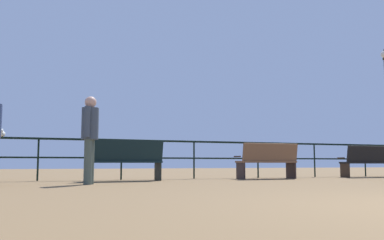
{
  "coord_description": "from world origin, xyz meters",
  "views": [
    {
      "loc": [
        -4.22,
        -2.29,
        0.42
      ],
      "look_at": [
        -0.26,
        7.79,
        1.54
      ],
      "focal_mm": 39.01,
      "sensor_mm": 36.0,
      "label": 1
    }
  ],
  "objects_px": {
    "bench_near_right": "(268,159)",
    "person_by_bench": "(90,134)",
    "bench_far_right": "(370,160)",
    "bench_near_left": "(125,158)",
    "seagull_on_rail": "(2,133)"
  },
  "relations": [
    {
      "from": "bench_near_right",
      "to": "person_by_bench",
      "type": "height_order",
      "value": "person_by_bench"
    },
    {
      "from": "bench_far_right",
      "to": "bench_near_left",
      "type": "bearing_deg",
      "value": -179.97
    },
    {
      "from": "bench_near_left",
      "to": "person_by_bench",
      "type": "bearing_deg",
      "value": -128.82
    },
    {
      "from": "person_by_bench",
      "to": "seagull_on_rail",
      "type": "bearing_deg",
      "value": 128.94
    },
    {
      "from": "bench_near_right",
      "to": "person_by_bench",
      "type": "distance_m",
      "value": 5.04
    },
    {
      "from": "bench_near_left",
      "to": "person_by_bench",
      "type": "height_order",
      "value": "person_by_bench"
    },
    {
      "from": "bench_far_right",
      "to": "seagull_on_rail",
      "type": "height_order",
      "value": "seagull_on_rail"
    },
    {
      "from": "seagull_on_rail",
      "to": "bench_far_right",
      "type": "bearing_deg",
      "value": -4.98
    },
    {
      "from": "person_by_bench",
      "to": "seagull_on_rail",
      "type": "xyz_separation_m",
      "value": [
        -1.71,
        2.12,
        0.11
      ]
    },
    {
      "from": "person_by_bench",
      "to": "seagull_on_rail",
      "type": "relative_size",
      "value": 4.47
    },
    {
      "from": "bench_far_right",
      "to": "seagull_on_rail",
      "type": "relative_size",
      "value": 4.63
    },
    {
      "from": "bench_far_right",
      "to": "seagull_on_rail",
      "type": "bearing_deg",
      "value": 175.02
    },
    {
      "from": "bench_far_right",
      "to": "person_by_bench",
      "type": "height_order",
      "value": "person_by_bench"
    },
    {
      "from": "seagull_on_rail",
      "to": "bench_near_left",
      "type": "bearing_deg",
      "value": -18.13
    },
    {
      "from": "bench_near_left",
      "to": "bench_far_right",
      "type": "xyz_separation_m",
      "value": [
        7.42,
        0.0,
        -0.02
      ]
    }
  ]
}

